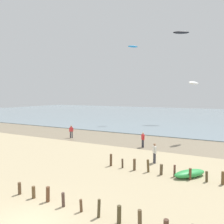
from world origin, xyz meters
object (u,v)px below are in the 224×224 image
grounded_kite (190,173)px  kite_aloft_5 (181,32)px  kite_aloft_1 (133,47)px  kite_aloft_4 (194,83)px  person_far_down_beach (71,131)px  person_by_waterline (155,153)px  person_left_flank (143,139)px

grounded_kite → kite_aloft_5: size_ratio=0.76×
kite_aloft_1 → kite_aloft_4: size_ratio=0.97×
person_far_down_beach → kite_aloft_1: 23.50m
person_far_down_beach → kite_aloft_4: size_ratio=0.80×
person_by_waterline → person_left_flank: (-2.88, 5.00, 0.00)m
kite_aloft_1 → kite_aloft_5: kite_aloft_5 is taller
person_left_flank → kite_aloft_4: kite_aloft_4 is taller
person_left_flank → kite_aloft_5: bearing=92.7°
person_by_waterline → kite_aloft_1: size_ratio=0.82×
person_left_flank → kite_aloft_1: 25.79m
person_left_flank → kite_aloft_1: kite_aloft_1 is taller
person_by_waterline → person_left_flank: same height
person_by_waterline → kite_aloft_5: (-4.08, 30.92, 17.91)m
person_by_waterline → kite_aloft_1: kite_aloft_1 is taller
kite_aloft_1 → kite_aloft_5: 11.03m
kite_aloft_5 → grounded_kite: bearing=76.0°
person_by_waterline → grounded_kite: person_by_waterline is taller
kite_aloft_1 → kite_aloft_5: (8.06, 6.76, 3.34)m
person_left_flank → kite_aloft_5: size_ratio=0.50×
person_by_waterline → person_left_flank: size_ratio=1.00×
kite_aloft_4 → kite_aloft_5: (-5.57, 19.89, 11.52)m
person_left_flank → kite_aloft_5: 31.53m
grounded_kite → kite_aloft_4: (-1.73, 13.10, 7.05)m
person_left_flank → grounded_kite: 9.36m
person_by_waterline → kite_aloft_4: size_ratio=0.80×
person_far_down_beach → grounded_kite: size_ratio=0.66×
person_by_waterline → kite_aloft_4: kite_aloft_4 is taller
grounded_kite → kite_aloft_1: bearing=-110.5°
grounded_kite → kite_aloft_5: 38.55m
person_far_down_beach → kite_aloft_1: size_ratio=0.82×
kite_aloft_4 → kite_aloft_5: kite_aloft_5 is taller
person_far_down_beach → kite_aloft_1: kite_aloft_1 is taller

